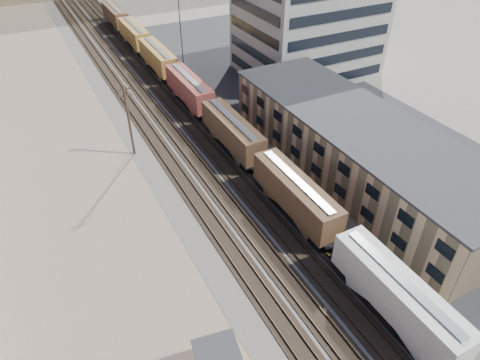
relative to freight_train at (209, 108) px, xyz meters
name	(u,v)px	position (x,y,z in m)	size (l,w,h in m)	color
ballast_bed	(173,115)	(-3.80, 5.47, -2.76)	(18.00, 200.00, 0.06)	#4C4742
dirt_yard	(47,186)	(-23.80, -4.53, -2.78)	(24.00, 180.00, 0.03)	#7B6654
asphalt_lot	(346,125)	(18.20, -9.53, -2.77)	(26.00, 120.00, 0.04)	#232326
rail_tracks	(170,115)	(-4.35, 5.47, -2.68)	(11.40, 200.00, 0.24)	black
freight_train	(209,108)	(0.00, 0.00, 0.00)	(3.00, 119.74, 4.46)	black
warehouse	(358,147)	(11.18, -19.53, 0.86)	(12.40, 40.40, 7.25)	tan
office_tower	(308,21)	(24.15, 10.43, 6.47)	(22.60, 18.60, 18.45)	#9E998E
utility_pole_north	(129,119)	(-12.30, -2.53, 2.50)	(2.20, 0.32, 10.00)	#382619
radio_mast	(181,32)	(2.20, 15.47, 6.33)	(1.20, 0.16, 18.00)	black
parked_car_blue	(300,92)	(17.31, 1.65, -1.95)	(2.79, 6.06, 1.68)	navy
parked_car_far	(317,55)	(30.20, 14.60, -2.13)	(1.57, 3.91, 1.33)	silver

